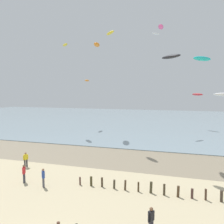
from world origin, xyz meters
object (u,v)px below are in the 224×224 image
object	(u,v)px
person_left_flank	(43,177)
kite_aloft_12	(87,81)
person_by_waterline	(26,159)
kite_aloft_8	(161,27)
kite_aloft_7	(202,59)
person_nearest_camera	(24,173)
kite_aloft_5	(197,94)
kite_aloft_0	(171,57)
kite_aloft_9	(156,34)
kite_aloft_4	(110,33)
person_mid_beach	(151,220)
kite_aloft_1	(97,45)
kite_aloft_2	(65,45)

from	to	relation	value
person_left_flank	kite_aloft_12	world-z (taller)	kite_aloft_12
person_by_waterline	kite_aloft_8	bearing A→B (deg)	32.93
person_left_flank	kite_aloft_7	xyz separation A→B (m)	(13.31, 4.96, 10.50)
person_nearest_camera	kite_aloft_5	distance (m)	40.72
kite_aloft_0	kite_aloft_5	world-z (taller)	kite_aloft_0
person_by_waterline	kite_aloft_0	bearing A→B (deg)	14.23
person_by_waterline	kite_aloft_9	world-z (taller)	kite_aloft_9
person_nearest_camera	kite_aloft_0	xyz separation A→B (m)	(12.86, 7.51, 11.24)
kite_aloft_0	kite_aloft_4	size ratio (longest dim) A/B	1.04
person_mid_beach	kite_aloft_0	bearing A→B (deg)	86.76
person_by_waterline	kite_aloft_9	distance (m)	34.39
person_nearest_camera	kite_aloft_4	distance (m)	23.38
kite_aloft_0	kite_aloft_4	world-z (taller)	kite_aloft_4
person_by_waterline	kite_aloft_8	xyz separation A→B (m)	(13.98, 9.06, 15.81)
kite_aloft_0	kite_aloft_1	distance (m)	22.06
person_nearest_camera	person_left_flank	distance (m)	2.34
person_left_flank	kite_aloft_7	size ratio (longest dim) A/B	0.76
person_by_waterline	kite_aloft_12	distance (m)	28.44
person_mid_beach	person_by_waterline	bearing A→B (deg)	151.87
person_left_flank	kite_aloft_5	bearing A→B (deg)	66.20
person_by_waterline	kite_aloft_1	world-z (taller)	kite_aloft_1
kite_aloft_9	person_left_flank	bearing A→B (deg)	-150.09
kite_aloft_0	kite_aloft_8	world-z (taller)	kite_aloft_8
kite_aloft_9	kite_aloft_1	bearing A→B (deg)	162.08
person_mid_beach	kite_aloft_1	size ratio (longest dim) A/B	0.51
kite_aloft_8	kite_aloft_9	bearing A→B (deg)	3.84
person_mid_beach	kite_aloft_9	world-z (taller)	kite_aloft_9
kite_aloft_0	kite_aloft_9	distance (m)	23.64
person_by_waterline	kite_aloft_2	world-z (taller)	kite_aloft_2
kite_aloft_2	kite_aloft_5	distance (m)	30.47
person_by_waterline	person_nearest_camera	bearing A→B (deg)	-54.48
person_nearest_camera	kite_aloft_5	world-z (taller)	kite_aloft_5
kite_aloft_4	kite_aloft_12	world-z (taller)	kite_aloft_4
kite_aloft_7	kite_aloft_9	distance (m)	27.12
person_by_waterline	kite_aloft_12	world-z (taller)	kite_aloft_12
person_nearest_camera	kite_aloft_1	size ratio (longest dim) A/B	0.51
person_mid_beach	kite_aloft_5	distance (m)	41.08
kite_aloft_5	kite_aloft_9	distance (m)	16.43
person_mid_beach	kite_aloft_8	xyz separation A→B (m)	(-0.77, 16.94, 15.81)
person_by_waterline	person_left_flank	world-z (taller)	same
kite_aloft_7	kite_aloft_5	bearing A→B (deg)	-141.94
person_nearest_camera	kite_aloft_2	size ratio (longest dim) A/B	0.67
person_mid_beach	kite_aloft_8	distance (m)	23.19
person_mid_beach	kite_aloft_5	xyz separation A→B (m)	(6.05, 40.03, 6.94)
kite_aloft_8	kite_aloft_2	bearing A→B (deg)	58.11
person_by_waterline	kite_aloft_7	bearing A→B (deg)	3.11
kite_aloft_4	kite_aloft_8	bearing A→B (deg)	-152.33
person_left_flank	kite_aloft_1	world-z (taller)	kite_aloft_1
kite_aloft_4	kite_aloft_0	bearing A→B (deg)	-171.22
person_nearest_camera	kite_aloft_2	distance (m)	29.59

